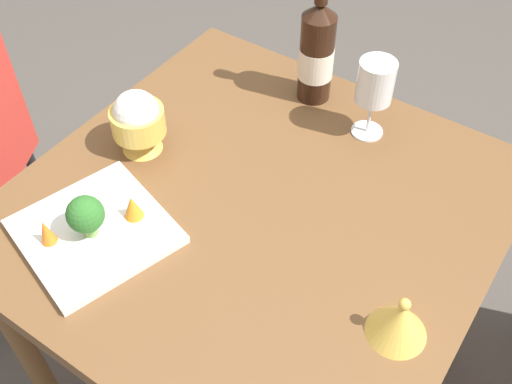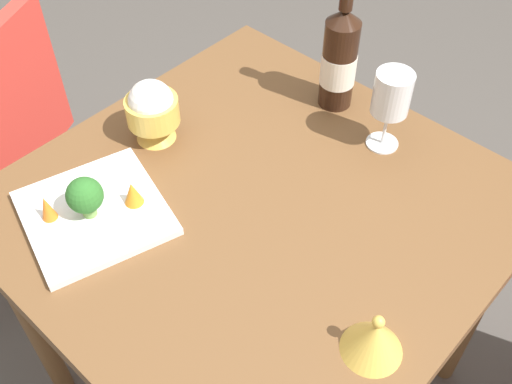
% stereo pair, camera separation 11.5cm
% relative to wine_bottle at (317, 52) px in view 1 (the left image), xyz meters
% --- Properties ---
extents(ground_plane, '(8.00, 8.00, 0.00)m').
position_rel_wine_bottle_xyz_m(ground_plane, '(0.34, 0.08, -0.86)').
color(ground_plane, '#4C4742').
extents(dining_table, '(0.88, 0.88, 0.75)m').
position_rel_wine_bottle_xyz_m(dining_table, '(0.34, 0.08, -0.21)').
color(dining_table, brown).
rests_on(dining_table, ground_plane).
extents(wine_bottle, '(0.08, 0.08, 0.30)m').
position_rel_wine_bottle_xyz_m(wine_bottle, '(0.00, 0.00, 0.00)').
color(wine_bottle, black).
rests_on(wine_bottle, dining_table).
extents(wine_glass, '(0.08, 0.08, 0.18)m').
position_rel_wine_bottle_xyz_m(wine_glass, '(0.04, 0.16, 0.01)').
color(wine_glass, white).
rests_on(wine_glass, dining_table).
extents(rice_bowl, '(0.11, 0.11, 0.14)m').
position_rel_wine_bottle_xyz_m(rice_bowl, '(0.35, -0.21, -0.04)').
color(rice_bowl, gold).
rests_on(rice_bowl, dining_table).
extents(rice_bowl_lid, '(0.10, 0.10, 0.09)m').
position_rel_wine_bottle_xyz_m(rice_bowl_lid, '(0.45, 0.42, -0.08)').
color(rice_bowl_lid, gold).
rests_on(rice_bowl_lid, dining_table).
extents(serving_plate, '(0.31, 0.31, 0.02)m').
position_rel_wine_bottle_xyz_m(serving_plate, '(0.57, -0.12, -0.11)').
color(serving_plate, white).
rests_on(serving_plate, dining_table).
extents(broccoli_floret, '(0.07, 0.07, 0.09)m').
position_rel_wine_bottle_xyz_m(broccoli_floret, '(0.58, -0.12, -0.05)').
color(broccoli_floret, '#729E4C').
rests_on(broccoli_floret, serving_plate).
extents(carrot_garnish_left, '(0.04, 0.04, 0.05)m').
position_rel_wine_bottle_xyz_m(carrot_garnish_left, '(0.51, -0.08, -0.08)').
color(carrot_garnish_left, orange).
rests_on(carrot_garnish_left, serving_plate).
extents(carrot_garnish_right, '(0.03, 0.03, 0.05)m').
position_rel_wine_bottle_xyz_m(carrot_garnish_right, '(0.64, -0.17, -0.08)').
color(carrot_garnish_right, orange).
rests_on(carrot_garnish_right, serving_plate).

